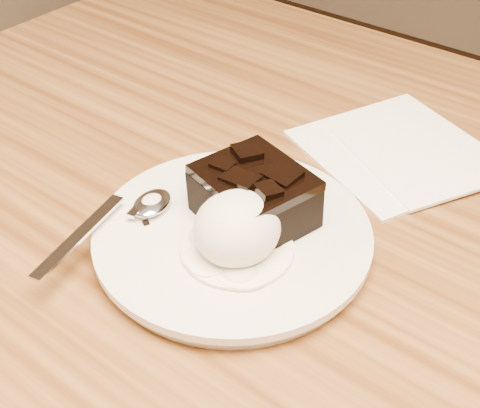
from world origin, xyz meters
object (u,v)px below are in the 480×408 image
Objects in this scene: brownie at (254,199)px; ice_cream_scoop at (237,228)px; napkin at (397,149)px; spoon at (152,205)px; plate at (233,238)px.

ice_cream_scoop is at bearing -70.66° from brownie.
napkin is (0.04, 0.19, -0.04)m from brownie.
brownie is 0.04m from ice_cream_scoop.
ice_cream_scoop is 0.43× the size of spoon.
plate is 1.40× the size of spoon.
ice_cream_scoop reaches higher than brownie.
spoon is at bearing -177.69° from ice_cream_scoop.
ice_cream_scoop is (0.02, -0.02, 0.03)m from plate.
plate is 0.04m from brownie.
ice_cream_scoop is 0.24m from napkin.
spoon is at bearing -163.23° from plate.
spoon is 0.26m from napkin.
ice_cream_scoop is 0.43× the size of napkin.
brownie is at bearing 17.95° from spoon.
plate reaches higher than napkin.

